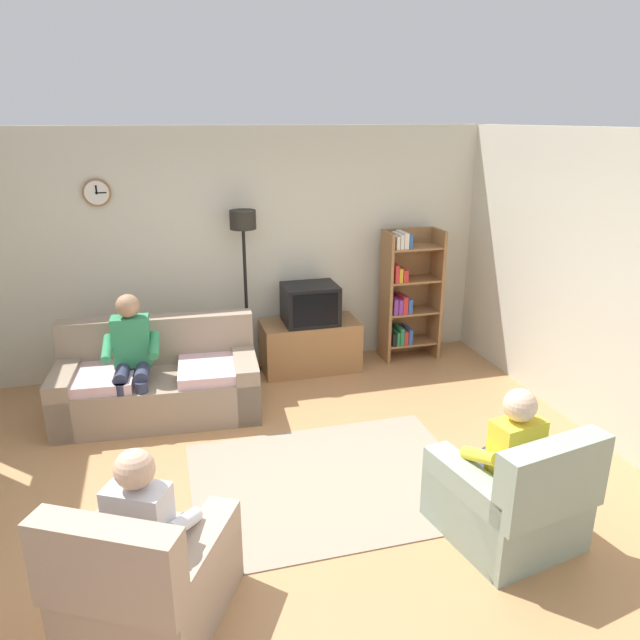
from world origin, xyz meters
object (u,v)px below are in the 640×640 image
object	(u,v)px
person_on_couch	(132,353)
tv_stand	(310,345)
floor_lamp	(244,247)
armchair_near_window	(147,579)
person_in_left_armchair	(149,523)
bookshelf	(406,294)
armchair_near_bookshelf	(509,500)
person_in_right_armchair	(505,454)
tv	(310,304)
couch	(159,384)

from	to	relation	value
person_on_couch	tv_stand	bearing A→B (deg)	22.26
floor_lamp	person_on_couch	distance (m)	1.67
armchair_near_window	person_in_left_armchair	xyz separation A→B (m)	(0.04, 0.08, 0.32)
bookshelf	armchair_near_bookshelf	distance (m)	3.36
armchair_near_window	person_in_right_armchair	size ratio (longest dim) A/B	1.03
person_on_couch	armchair_near_window	bearing A→B (deg)	-87.48
tv	person_in_right_armchair	world-z (taller)	person_in_right_armchair
armchair_near_bookshelf	person_in_left_armchair	xyz separation A→B (m)	(-2.35, -0.03, 0.32)
couch	armchair_near_bookshelf	xyz separation A→B (m)	(2.29, -2.52, -0.02)
armchair_near_window	person_on_couch	bearing A→B (deg)	92.52
couch	tv_stand	world-z (taller)	couch
floor_lamp	person_on_couch	bearing A→B (deg)	-143.92
bookshelf	armchair_near_bookshelf	size ratio (longest dim) A/B	1.53
tv_stand	armchair_near_bookshelf	size ratio (longest dim) A/B	1.09
bookshelf	floor_lamp	bearing A→B (deg)	179.18
tv	floor_lamp	bearing A→B (deg)	170.02
tv_stand	armchair_near_bookshelf	xyz separation A→B (m)	(0.60, -3.19, 0.00)
person_on_couch	person_in_right_armchair	distance (m)	3.41
armchair_near_window	armchair_near_bookshelf	bearing A→B (deg)	2.65
tv_stand	armchair_near_window	xyz separation A→B (m)	(-1.80, -3.30, 0.00)
couch	tv	distance (m)	1.88
floor_lamp	person_on_couch	size ratio (longest dim) A/B	1.49
tv	person_in_right_armchair	bearing A→B (deg)	-79.31
couch	person_on_couch	world-z (taller)	person_on_couch
person_in_right_armchair	floor_lamp	bearing A→B (deg)	111.82
couch	person_in_left_armchair	distance (m)	2.57
tv_stand	armchair_near_bookshelf	bearing A→B (deg)	-79.40
tv	armchair_near_window	bearing A→B (deg)	-118.77
tv	person_in_left_armchair	xyz separation A→B (m)	(-1.76, -3.20, -0.19)
tv_stand	person_on_couch	xyz separation A→B (m)	(-1.91, -0.78, 0.41)
tv	person_in_left_armchair	bearing A→B (deg)	-118.77
couch	bookshelf	distance (m)	3.03
bookshelf	person_in_right_armchair	size ratio (longest dim) A/B	1.38
person_in_right_armchair	person_in_left_armchair	bearing A→B (deg)	-177.06
bookshelf	person_in_right_armchair	xyz separation A→B (m)	(-0.62, -3.18, -0.18)
couch	person_in_left_armchair	bearing A→B (deg)	-91.39
bookshelf	floor_lamp	world-z (taller)	floor_lamp
person_in_left_armchair	floor_lamp	bearing A→B (deg)	72.38
tv	person_in_right_armchair	distance (m)	3.14
floor_lamp	person_in_right_armchair	world-z (taller)	floor_lamp
couch	person_in_right_armchair	bearing A→B (deg)	-46.89
tv_stand	floor_lamp	bearing A→B (deg)	171.96
tv	person_in_right_armchair	xyz separation A→B (m)	(0.58, -3.08, -0.19)
couch	person_in_right_armchair	size ratio (longest dim) A/B	1.75
armchair_near_bookshelf	person_on_couch	xyz separation A→B (m)	(-2.51, 2.41, 0.41)
couch	person_on_couch	xyz separation A→B (m)	(-0.22, -0.11, 0.39)
bookshelf	tv_stand	bearing A→B (deg)	-176.57
couch	armchair_near_bookshelf	world-z (taller)	same
couch	bookshelf	world-z (taller)	bookshelf
armchair_near_window	person_on_couch	xyz separation A→B (m)	(-0.11, 2.52, 0.41)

